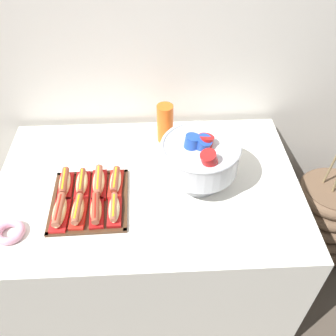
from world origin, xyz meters
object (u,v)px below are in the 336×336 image
Objects in this scene: hot_dog_5 at (82,183)px; hot_dog_4 at (65,183)px; serving_tray at (90,201)px; donut at (9,232)px; hot_dog_3 at (114,210)px; hot_dog_7 at (116,182)px; buffet_table at (150,233)px; cup_stack at (165,123)px; punch_bowl at (200,157)px; hot_dog_0 at (60,212)px; hot_dog_6 at (99,182)px; hot_dog_2 at (96,210)px; hot_dog_1 at (78,211)px; floor_vase at (322,218)px.

hot_dog_4 is at bearing -178.87° from hot_dog_5.
donut is at bearing -151.92° from serving_tray.
hot_dog_3 is 0.17m from hot_dog_7.
hot_dog_3 is 0.28m from hot_dog_4.
buffet_table is 8.05× the size of hot_dog_5.
cup_stack reaches higher than hot_dog_4.
punch_bowl is (0.23, -0.01, 0.54)m from buffet_table.
hot_dog_6 is (0.15, 0.17, -0.00)m from hot_dog_0.
hot_dog_4 is (-0.15, 0.16, 0.00)m from hot_dog_2.
hot_dog_1 is 0.48× the size of punch_bowl.
buffet_table is at bearing 25.19° from donut.
serving_tray is at bearing -64.42° from hot_dog_5.
cup_stack reaches higher than hot_dog_0.
hot_dog_3 is at bearing 1.13° from hot_dog_0.
hot_dog_0 is at bearing -153.10° from buffet_table.
hot_dog_1 is at bearing 16.32° from donut.
punch_bowl is (0.60, 0.18, 0.12)m from hot_dog_0.
hot_dog_5 is at bearing -178.87° from hot_dog_7.
hot_dog_7 is at bearing 1.13° from hot_dog_5.
hot_dog_2 is (-0.22, -0.18, 0.42)m from buffet_table.
hot_dog_3 is at bearing 1.13° from hot_dog_1.
hot_dog_6 is at bearing 91.13° from hot_dog_2.
punch_bowl reaches higher than buffet_table.
hot_dog_6 is 0.53× the size of punch_bowl.
hot_dog_2 is at bearing -113.31° from hot_dog_7.
hot_dog_1 is at bearing -64.42° from hot_dog_4.
floor_vase is at bearing 10.16° from buffet_table.
floor_vase is 1.51m from hot_dog_1.
hot_dog_2 is 0.18m from hot_dog_7.
hot_dog_4 is at bearing -178.87° from hot_dog_6.
buffet_table is 0.54m from hot_dog_1.
hot_dog_4 is 0.98× the size of hot_dog_5.
hot_dog_3 is (0.07, 0.00, -0.00)m from hot_dog_2.
hot_dog_2 is 1.08× the size of hot_dog_3.
buffet_table is 0.51m from hot_dog_5.
floor_vase is 5.83× the size of hot_dog_2.
hot_dog_6 is at bearing -178.65° from punch_bowl.
hot_dog_4 is at bearing 52.07° from donut.
hot_dog_4 reaches higher than hot_dog_7.
hot_dog_3 is at bearing -127.80° from buffet_table.
cup_stack reaches higher than hot_dog_1.
hot_dog_0 is at bearing -178.87° from hot_dog_3.
hot_dog_3 is at bearing -64.42° from hot_dog_6.
serving_tray is 0.09m from hot_dog_5.
serving_tray is 2.11× the size of hot_dog_5.
hot_dog_1 reaches higher than hot_dog_3.
hot_dog_4 is at bearing 91.13° from hot_dog_0.
floor_vase reaches higher than serving_tray.
buffet_table is 8.40× the size of hot_dog_1.
hot_dog_1 is at bearing -178.87° from hot_dog_2.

